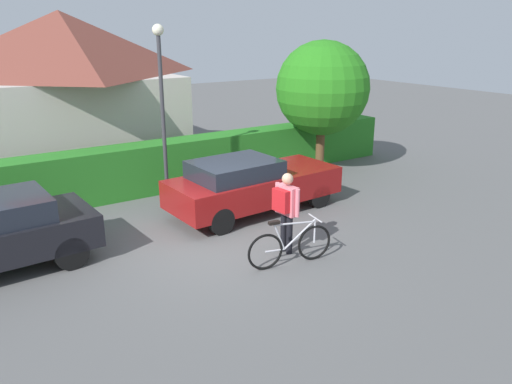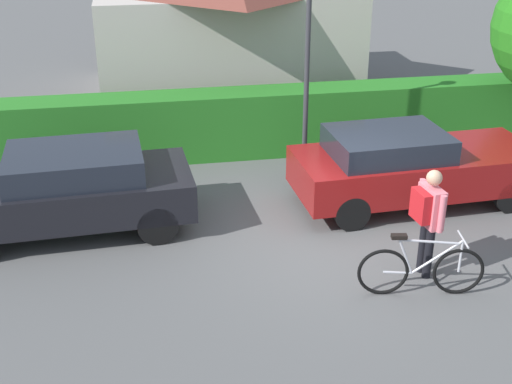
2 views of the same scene
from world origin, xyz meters
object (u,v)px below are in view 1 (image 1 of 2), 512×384
(bicycle, at_px, (290,245))
(street_lamp, at_px, (162,94))
(tree_kerbside, at_px, (322,88))
(parked_car_far, at_px, (251,184))
(person_rider, at_px, (286,205))

(bicycle, bearing_deg, street_lamp, 97.59)
(tree_kerbside, bearing_deg, parked_car_far, -153.58)
(parked_car_far, xyz_separation_m, street_lamp, (-1.59, 1.58, 2.17))
(parked_car_far, height_order, bicycle, parked_car_far)
(bicycle, distance_m, street_lamp, 5.20)
(parked_car_far, distance_m, bicycle, 3.11)
(bicycle, relative_size, street_lamp, 0.40)
(bicycle, bearing_deg, tree_kerbside, 44.86)
(bicycle, bearing_deg, person_rider, 63.54)
(bicycle, height_order, person_rider, person_rider)
(parked_car_far, xyz_separation_m, person_rider, (-0.74, -2.43, 0.30))
(person_rider, bearing_deg, tree_kerbside, 43.26)
(person_rider, xyz_separation_m, tree_kerbside, (4.65, 4.38, 1.63))
(person_rider, bearing_deg, street_lamp, 101.96)
(parked_car_far, relative_size, tree_kerbside, 1.09)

